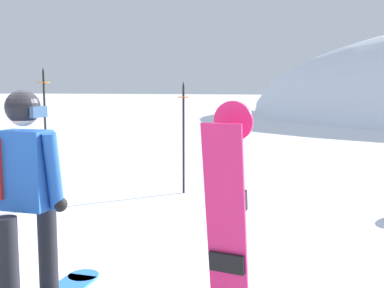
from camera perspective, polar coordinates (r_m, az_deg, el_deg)
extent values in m
cylinder|color=blue|center=(4.52, -13.26, -15.61)|extent=(0.28, 0.28, 0.02)
cylinder|color=black|center=(3.94, -17.38, -12.57)|extent=(0.15, 0.15, 0.82)
cylinder|color=black|center=(3.58, -21.77, -14.76)|extent=(0.15, 0.15, 0.82)
cube|color=#1E4C9E|center=(3.58, -19.90, -3.03)|extent=(0.39, 0.27, 0.58)
cylinder|color=#1E4C9E|center=(3.45, -16.80, -3.27)|extent=(0.13, 0.19, 0.57)
sphere|color=black|center=(3.81, -22.45, -6.41)|extent=(0.11, 0.11, 0.11)
sphere|color=black|center=(3.52, -16.03, -7.20)|extent=(0.11, 0.11, 0.11)
cube|color=maroon|center=(3.69, -22.42, -2.53)|extent=(0.22, 0.30, 0.44)
sphere|color=beige|center=(3.53, -20.17, 3.78)|extent=(0.21, 0.21, 0.21)
sphere|color=black|center=(3.53, -20.19, 4.26)|extent=(0.25, 0.25, 0.25)
cube|color=navy|center=(3.46, -18.43, 3.79)|extent=(0.06, 0.17, 0.08)
cube|color=#D11E5B|center=(3.21, 4.27, -10.79)|extent=(0.28, 0.26, 1.51)
cylinder|color=#D11E5B|center=(3.18, 5.13, 2.84)|extent=(0.28, 0.07, 0.28)
cube|color=black|center=(3.18, 4.49, -6.85)|extent=(0.25, 0.09, 0.15)
cube|color=black|center=(3.31, 4.42, -14.28)|extent=(0.25, 0.09, 0.15)
cylinder|color=black|center=(7.60, -1.05, 0.48)|extent=(0.04, 0.04, 1.77)
cylinder|color=orange|center=(7.55, -1.06, 5.82)|extent=(0.20, 0.20, 0.02)
cone|color=black|center=(7.55, -1.07, 7.49)|extent=(0.04, 0.04, 0.08)
cylinder|color=black|center=(8.27, -17.66, 1.51)|extent=(0.04, 0.04, 2.02)
cylinder|color=orange|center=(8.24, -17.87, 7.25)|extent=(0.20, 0.20, 0.02)
cone|color=black|center=(8.24, -17.93, 8.78)|extent=(0.04, 0.04, 0.08)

